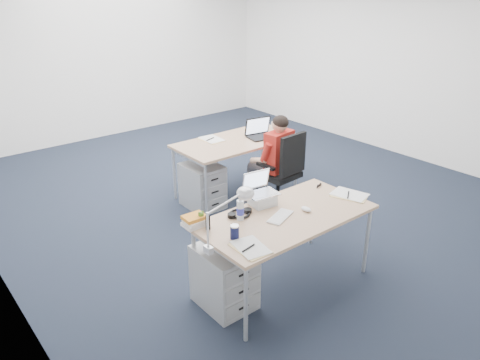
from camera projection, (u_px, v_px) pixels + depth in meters
The scene contains 24 objects.
floor at pixel (241, 193), 6.25m from camera, with size 7.00×7.00×0.00m, color black.
room at pixel (242, 63), 5.57m from camera, with size 6.02×7.02×2.80m.
desk_near at pixel (286, 220), 4.13m from camera, with size 1.60×0.80×0.73m.
desk_far at pixel (237, 144), 6.03m from camera, with size 1.60×0.80×0.73m.
office_chair at pixel (280, 187), 5.76m from camera, with size 0.67×0.67×1.00m.
seated_person at pixel (271, 160), 5.74m from camera, with size 0.39×0.66×1.17m.
drawer_pedestal_near at pixel (224, 277), 4.03m from camera, with size 0.40×0.50×0.55m, color #A8ABAD.
drawer_pedestal_far at pixel (202, 186), 5.80m from camera, with size 0.40×0.50×0.55m, color #A8ABAD.
silver_laptop at pixel (263, 190), 4.24m from camera, with size 0.28×0.22×0.30m, color silver, non-canonical shape.
wireless_keyboard at pixel (280, 217), 4.06m from camera, with size 0.30×0.12×0.01m, color white.
computer_mouse at pixel (306, 209), 4.17m from camera, with size 0.06×0.10×0.04m, color white.
headphones at pixel (240, 213), 4.10m from camera, with size 0.24×0.19×0.04m, color black, non-canonical shape.
can_koozie at pixel (235, 232), 3.72m from camera, with size 0.07×0.07×0.12m, color #12163A.
water_bottle at pixel (240, 209), 3.99m from camera, with size 0.06×0.06×0.21m, color silver.
bear_figurine at pixel (201, 218), 3.91m from camera, with size 0.07×0.05×0.13m, color #3A6F1D, non-canonical shape.
book_stack at pixel (195, 220), 3.92m from camera, with size 0.20×0.15×0.09m, color silver.
cordless_phone at pixel (208, 223), 3.85m from camera, with size 0.03×0.02×0.13m, color black.
papers_left at pixel (250, 248), 3.59m from camera, with size 0.21×0.30×0.01m, color #F1D38B.
papers_right at pixel (350, 195), 4.47m from camera, with size 0.23×0.33×0.01m, color #F1D38B.
sunglasses at pixel (319, 186), 4.66m from camera, with size 0.09×0.04×0.02m, color black, non-canonical shape.
desk_lamp at pixel (223, 220), 3.53m from camera, with size 0.41×0.15×0.46m, color silver, non-canonical shape.
dark_laptop at pixel (262, 128), 6.05m from camera, with size 0.36×0.35×0.26m, color black, non-canonical shape.
far_cup at pixel (274, 125), 6.46m from camera, with size 0.06×0.06×0.09m, color white.
far_papers at pixel (212, 140), 6.02m from camera, with size 0.22×0.32×0.01m, color white.
Camera 1 is at (-3.59, -4.38, 2.64)m, focal length 35.00 mm.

